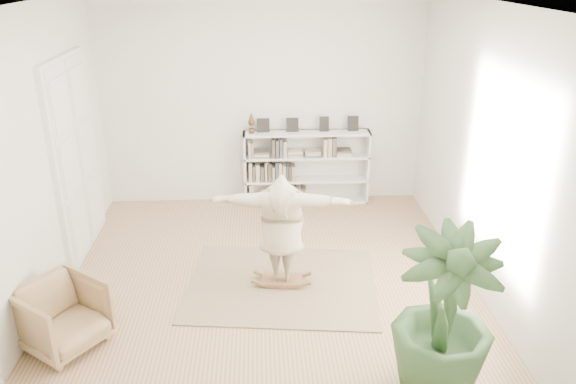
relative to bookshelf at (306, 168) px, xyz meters
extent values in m
plane|color=#906A4A|center=(-0.74, -2.82, -0.64)|extent=(6.00, 6.00, 0.00)
plane|color=silver|center=(-0.74, 0.18, 1.16)|extent=(5.50, 0.00, 5.50)
plane|color=silver|center=(-0.74, -5.82, 1.16)|extent=(5.50, 0.00, 5.50)
plane|color=silver|center=(-3.49, -2.82, 1.16)|extent=(0.00, 6.00, 6.00)
plane|color=silver|center=(2.01, -2.82, 1.16)|extent=(0.00, 6.00, 6.00)
plane|color=white|center=(-0.74, -2.82, 2.96)|extent=(6.00, 6.00, 0.00)
cube|color=white|center=(-3.45, -1.52, 0.76)|extent=(0.08, 1.78, 2.92)
cube|color=silver|center=(-3.43, -1.92, 0.76)|extent=(0.06, 0.78, 2.80)
cube|color=silver|center=(-3.43, -1.12, 0.76)|extent=(0.06, 0.78, 2.80)
cube|color=silver|center=(-1.07, -0.01, 0.01)|extent=(0.04, 0.35, 1.30)
cube|color=silver|center=(1.09, -0.01, 0.01)|extent=(0.04, 0.35, 1.30)
cube|color=silver|center=(0.01, 0.14, 0.01)|extent=(2.20, 0.04, 1.30)
cube|color=silver|center=(0.01, -0.01, -0.62)|extent=(2.20, 0.35, 0.04)
cube|color=silver|center=(0.01, -0.01, -0.21)|extent=(2.20, 0.35, 0.04)
cube|color=silver|center=(0.01, -0.01, 0.22)|extent=(2.20, 0.35, 0.04)
cube|color=silver|center=(0.01, -0.01, 0.64)|extent=(2.20, 0.35, 0.04)
cube|color=black|center=(-0.74, 0.04, 0.78)|extent=(0.18, 0.07, 0.24)
cube|color=black|center=(-0.24, 0.04, 0.78)|extent=(0.18, 0.07, 0.24)
cube|color=black|center=(0.31, 0.04, 0.78)|extent=(0.18, 0.07, 0.24)
cube|color=black|center=(0.81, 0.04, 0.78)|extent=(0.18, 0.07, 0.24)
imported|color=tan|center=(-3.04, -3.93, -0.25)|extent=(1.17, 1.16, 0.77)
cube|color=tan|center=(-0.55, -2.79, -0.63)|extent=(2.71, 2.27, 0.02)
cube|color=brown|center=(-0.55, -2.79, -0.56)|extent=(0.58, 0.38, 0.03)
cube|color=brown|center=(-0.55, -2.79, -0.59)|extent=(0.37, 0.10, 0.04)
cube|color=brown|center=(-0.55, -2.79, -0.59)|extent=(0.37, 0.10, 0.04)
cube|color=brown|center=(-0.55, -2.79, -0.56)|extent=(0.22, 0.08, 0.11)
cube|color=brown|center=(-0.55, -2.79, -0.56)|extent=(0.22, 0.08, 0.11)
imported|color=#C2B092|center=(-0.55, -2.79, 0.25)|extent=(1.88, 0.70, 1.49)
imported|color=#2D4D26|center=(0.92, -4.85, 0.24)|extent=(1.13, 1.13, 1.76)
camera|label=1|loc=(-0.82, -9.28, 3.40)|focal=35.00mm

